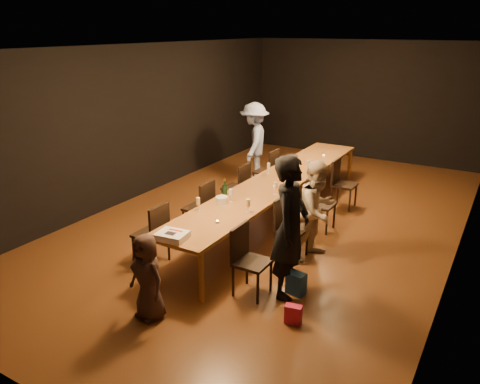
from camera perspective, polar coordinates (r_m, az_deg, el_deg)
The scene contains 30 objects.
ground at distance 8.52m, azimuth 4.37°, elevation -3.31°, with size 10.00×10.00×0.00m, color #432310.
room_shell at distance 7.95m, azimuth 4.76°, elevation 10.62°, with size 6.04×10.04×3.02m.
table at distance 8.27m, azimuth 4.50°, elevation 1.17°, with size 0.90×6.00×0.75m.
chair_right_0 at distance 6.04m, azimuth 1.51°, elevation -8.48°, with size 0.42×0.42×0.93m, color black, non-canonical shape.
chair_right_1 at distance 7.01m, azimuth 6.32°, elevation -4.46°, with size 0.42×0.42×0.93m, color black, non-canonical shape.
chair_right_2 at distance 8.04m, azimuth 9.89°, elevation -1.42°, with size 0.42×0.42×0.93m, color black, non-canonical shape.
chair_right_3 at distance 9.11m, azimuth 12.62°, elevation 0.92°, with size 0.42×0.42×0.93m, color black, non-canonical shape.
chair_left_0 at distance 6.94m, azimuth -10.88°, elevation -4.97°, with size 0.42×0.42×0.93m, color black, non-canonical shape.
chair_left_1 at distance 7.80m, azimuth -5.11°, elevation -1.87°, with size 0.42×0.42×0.93m, color black, non-canonical shape.
chair_left_2 at distance 8.73m, azimuth -0.54°, elevation 0.59°, with size 0.42×0.42×0.93m, color black, non-canonical shape.
chair_left_3 at distance 9.73m, azimuth 3.12°, elevation 2.57°, with size 0.42×0.42×0.93m, color black, non-canonical shape.
woman_birthday at distance 5.89m, azimuth 6.18°, elevation -4.33°, with size 0.68×0.44×1.86m, color black.
woman_tan at distance 6.98m, azimuth 9.39°, elevation -2.17°, with size 0.73×0.57×1.50m, color beige.
man_blue at distance 10.47m, azimuth 1.73°, elevation 6.12°, with size 1.13×0.65×1.75m, color #8095C7.
child at distance 5.66m, azimuth -11.23°, elevation -10.12°, with size 0.52×0.34×1.07m, color #3D2822.
gift_bag_red at distance 5.70m, azimuth 6.51°, elevation -14.60°, with size 0.20×0.11×0.23m, color #DD214E.
gift_bag_blue at distance 6.23m, azimuth 6.84°, elevation -10.98°, with size 0.24×0.16×0.30m, color #245A9E.
birthday_cake at distance 6.02m, azimuth -8.26°, elevation -5.28°, with size 0.41×0.35×0.09m.
plate_stack at distance 7.13m, azimuth -2.23°, elevation -0.98°, with size 0.19×0.19×0.11m, color white.
champagne_bottle at distance 7.29m, azimuth -1.86°, elevation 0.43°, with size 0.08×0.08×0.33m, color black, non-canonical shape.
ice_bucket at distance 8.98m, azimuth 6.37°, elevation 3.71°, with size 0.22×0.22×0.24m, color #AEAEB2.
wineglass_0 at distance 6.84m, azimuth -5.13°, elevation -1.50°, with size 0.06×0.06×0.21m, color beige, non-canonical shape.
wineglass_1 at distance 6.76m, azimuth 0.99°, elevation -1.69°, with size 0.06×0.06×0.21m, color beige, non-canonical shape.
wineglass_2 at distance 7.17m, azimuth -1.10°, elevation -0.42°, with size 0.06×0.06×0.21m, color silver, non-canonical shape.
wineglass_3 at distance 7.50m, azimuth 4.34°, elevation 0.44°, with size 0.06×0.06×0.21m, color beige, non-canonical shape.
wineglass_4 at distance 8.55m, azimuth 3.51°, elevation 2.88°, with size 0.06×0.06×0.21m, color silver, non-canonical shape.
wineglass_5 at distance 8.80m, azimuth 8.33°, elevation 3.19°, with size 0.06×0.06×0.21m, color silver, non-canonical shape.
tealight_near at distance 6.44m, azimuth -2.77°, elevation -3.67°, with size 0.05×0.05×0.03m, color #B2B7B2.
tealight_mid at distance 7.85m, azimuth 4.21°, elevation 0.65°, with size 0.05×0.05×0.03m, color #B2B7B2.
tealight_far at distance 9.86m, azimuth 10.16°, elevation 4.33°, with size 0.05×0.05×0.03m, color #B2B7B2.
Camera 1 is at (3.43, -7.07, 3.30)m, focal length 35.00 mm.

